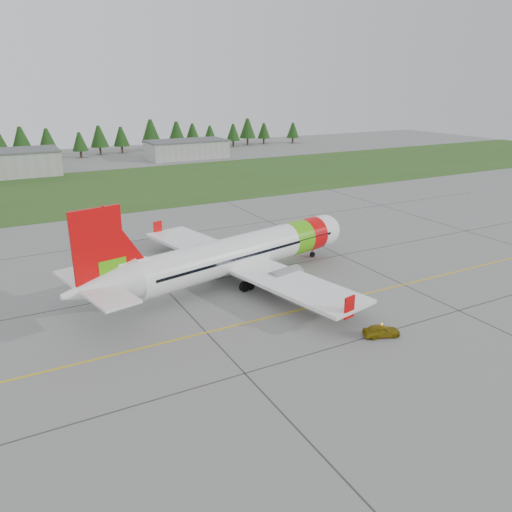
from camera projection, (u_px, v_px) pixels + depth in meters
ground at (385, 332)px, 47.30m from camera, size 320.00×320.00×0.00m
aircraft at (238, 254)px, 58.67m from camera, size 37.67×35.31×11.54m
follow_me_car at (382, 320)px, 45.96m from camera, size 1.54×1.67×3.41m
grass_strip at (141, 185)px, 115.47m from camera, size 320.00×50.00×0.03m
taxi_guideline at (334, 301)px, 53.94m from camera, size 120.00×0.25×0.02m
hangar_east at (187, 150)px, 155.75m from camera, size 24.00×12.00×5.20m
treeline at (91, 140)px, 160.39m from camera, size 160.00×8.00×10.00m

